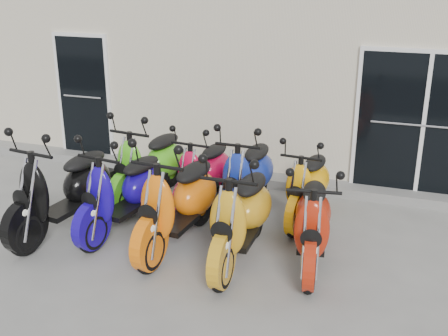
{
  "coord_description": "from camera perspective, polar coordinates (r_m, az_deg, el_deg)",
  "views": [
    {
      "loc": [
        2.39,
        -6.39,
        3.49
      ],
      "look_at": [
        0.0,
        0.6,
        0.75
      ],
      "focal_mm": 45.0,
      "sensor_mm": 36.0,
      "label": 1
    }
  ],
  "objects": [
    {
      "name": "scooter_front_red",
      "position": [
        6.75,
        9.04,
        -4.36
      ],
      "size": [
        0.96,
        1.97,
        1.4
      ],
      "primitive_type": null,
      "rotation": [
        0.0,
        0.0,
        0.15
      ],
      "color": "#AD220C",
      "rests_on": "ground"
    },
    {
      "name": "door_right",
      "position": [
        8.85,
        19.65,
        4.55
      ],
      "size": [
        2.02,
        0.08,
        2.22
      ],
      "primitive_type": "cube",
      "color": "black",
      "rests_on": "front_step"
    },
    {
      "name": "scooter_front_black",
      "position": [
        7.74,
        -16.12,
        -0.94
      ],
      "size": [
        1.06,
        2.22,
        1.58
      ],
      "primitive_type": null,
      "rotation": [
        0.0,
        0.0,
        -0.14
      ],
      "color": "black",
      "rests_on": "ground"
    },
    {
      "name": "scooter_front_orange_a",
      "position": [
        7.08,
        -4.71,
        -2.21
      ],
      "size": [
        0.95,
        2.18,
        1.57
      ],
      "primitive_type": null,
      "rotation": [
        0.0,
        0.0,
        -0.08
      ],
      "color": "orange",
      "rests_on": "ground"
    },
    {
      "name": "building",
      "position": [
        11.99,
        7.27,
        11.11
      ],
      "size": [
        14.0,
        6.0,
        3.2
      ],
      "primitive_type": "cube",
      "color": "beige",
      "rests_on": "ground"
    },
    {
      "name": "scooter_front_orange_b",
      "position": [
        6.71,
        1.74,
        -3.66
      ],
      "size": [
        0.75,
        2.06,
        1.52
      ],
      "primitive_type": null,
      "rotation": [
        0.0,
        0.0,
        0.0
      ],
      "color": "gold",
      "rests_on": "ground"
    },
    {
      "name": "door_left",
      "position": [
        10.47,
        -14.04,
        7.44
      ],
      "size": [
        1.07,
        0.08,
        2.22
      ],
      "primitive_type": "cube",
      "color": "black",
      "rests_on": "front_step"
    },
    {
      "name": "scooter_back_red",
      "position": [
        8.3,
        -2.11,
        0.49
      ],
      "size": [
        0.81,
        1.87,
        1.35
      ],
      "primitive_type": null,
      "rotation": [
        0.0,
        0.0,
        -0.08
      ],
      "color": "red",
      "rests_on": "ground"
    },
    {
      "name": "front_step",
      "position": [
        9.39,
        2.81,
        -1.01
      ],
      "size": [
        14.0,
        0.4,
        0.15
      ],
      "primitive_type": "cube",
      "color": "gray",
      "rests_on": "ground"
    },
    {
      "name": "scooter_back_yellow",
      "position": [
        7.94,
        8.52,
        -0.82
      ],
      "size": [
        0.78,
        1.82,
        1.31
      ],
      "primitive_type": null,
      "rotation": [
        0.0,
        0.0,
        -0.08
      ],
      "color": "orange",
      "rests_on": "ground"
    },
    {
      "name": "scooter_back_green",
      "position": [
        8.52,
        -7.69,
        1.36
      ],
      "size": [
        0.96,
        2.09,
        1.49
      ],
      "primitive_type": null,
      "rotation": [
        0.0,
        0.0,
        -0.12
      ],
      "color": "#53D01D",
      "rests_on": "ground"
    },
    {
      "name": "scooter_front_blue",
      "position": [
        7.6,
        -10.24,
        -1.28
      ],
      "size": [
        1.01,
        2.07,
        1.46
      ],
      "primitive_type": null,
      "rotation": [
        0.0,
        0.0,
        -0.15
      ],
      "color": "#18079D",
      "rests_on": "ground"
    },
    {
      "name": "ground",
      "position": [
        7.67,
        -1.46,
        -6.74
      ],
      "size": [
        80.0,
        80.0,
        0.0
      ],
      "primitive_type": "plane",
      "color": "gray",
      "rests_on": "ground"
    },
    {
      "name": "scooter_back_blue",
      "position": [
        7.99,
        2.43,
        0.15
      ],
      "size": [
        0.77,
        2.0,
        1.47
      ],
      "primitive_type": null,
      "rotation": [
        0.0,
        0.0,
        -0.03
      ],
      "color": "#162B98",
      "rests_on": "ground"
    }
  ]
}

